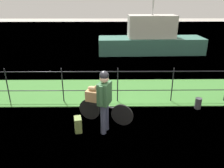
{
  "coord_description": "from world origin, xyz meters",
  "views": [
    {
      "loc": [
        -0.26,
        -4.78,
        3.36
      ],
      "look_at": [
        -0.19,
        1.34,
        0.9
      ],
      "focal_mm": 35.76,
      "sensor_mm": 36.0,
      "label": 1
    }
  ],
  "objects_px": {
    "wooden_crate": "(93,95)",
    "terrier_dog": "(93,88)",
    "moored_boat_near": "(151,40)",
    "backpack_on_paving": "(78,124)",
    "cyclist_person": "(104,97)",
    "bicycle_main": "(105,111)",
    "mooring_bollard": "(198,103)"
  },
  "relations": [
    {
      "from": "backpack_on_paving",
      "to": "cyclist_person",
      "type": "bearing_deg",
      "value": -103.94
    },
    {
      "from": "mooring_bollard",
      "to": "moored_boat_near",
      "type": "height_order",
      "value": "moored_boat_near"
    },
    {
      "from": "terrier_dog",
      "to": "cyclist_person",
      "type": "relative_size",
      "value": 0.19
    },
    {
      "from": "backpack_on_paving",
      "to": "moored_boat_near",
      "type": "bearing_deg",
      "value": -34.1
    },
    {
      "from": "bicycle_main",
      "to": "terrier_dog",
      "type": "height_order",
      "value": "terrier_dog"
    },
    {
      "from": "terrier_dog",
      "to": "cyclist_person",
      "type": "distance_m",
      "value": 0.67
    },
    {
      "from": "wooden_crate",
      "to": "terrier_dog",
      "type": "distance_m",
      "value": 0.23
    },
    {
      "from": "terrier_dog",
      "to": "moored_boat_near",
      "type": "xyz_separation_m",
      "value": [
        2.96,
        7.9,
        -0.18
      ]
    },
    {
      "from": "wooden_crate",
      "to": "backpack_on_paving",
      "type": "bearing_deg",
      "value": -122.24
    },
    {
      "from": "bicycle_main",
      "to": "backpack_on_paving",
      "type": "bearing_deg",
      "value": -146.22
    },
    {
      "from": "terrier_dog",
      "to": "moored_boat_near",
      "type": "relative_size",
      "value": 0.05
    },
    {
      "from": "moored_boat_near",
      "to": "backpack_on_paving",
      "type": "bearing_deg",
      "value": -111.54
    },
    {
      "from": "wooden_crate",
      "to": "cyclist_person",
      "type": "bearing_deg",
      "value": -60.64
    },
    {
      "from": "terrier_dog",
      "to": "backpack_on_paving",
      "type": "relative_size",
      "value": 0.81
    },
    {
      "from": "terrier_dog",
      "to": "mooring_bollard",
      "type": "xyz_separation_m",
      "value": [
        3.23,
        0.66,
        -0.82
      ]
    },
    {
      "from": "bicycle_main",
      "to": "mooring_bollard",
      "type": "relative_size",
      "value": 4.31
    },
    {
      "from": "wooden_crate",
      "to": "moored_boat_near",
      "type": "height_order",
      "value": "moored_boat_near"
    },
    {
      "from": "backpack_on_paving",
      "to": "moored_boat_near",
      "type": "distance_m",
      "value": 9.13
    },
    {
      "from": "bicycle_main",
      "to": "terrier_dog",
      "type": "xyz_separation_m",
      "value": [
        -0.3,
        0.11,
        0.66
      ]
    },
    {
      "from": "moored_boat_near",
      "to": "wooden_crate",
      "type": "bearing_deg",
      "value": -110.67
    },
    {
      "from": "wooden_crate",
      "to": "terrier_dog",
      "type": "height_order",
      "value": "terrier_dog"
    },
    {
      "from": "wooden_crate",
      "to": "mooring_bollard",
      "type": "relative_size",
      "value": 1.0
    },
    {
      "from": "wooden_crate",
      "to": "terrier_dog",
      "type": "xyz_separation_m",
      "value": [
        0.02,
        -0.01,
        0.22
      ]
    },
    {
      "from": "terrier_dog",
      "to": "bicycle_main",
      "type": "bearing_deg",
      "value": -19.6
    },
    {
      "from": "bicycle_main",
      "to": "wooden_crate",
      "type": "distance_m",
      "value": 0.56
    },
    {
      "from": "mooring_bollard",
      "to": "moored_boat_near",
      "type": "distance_m",
      "value": 7.28
    },
    {
      "from": "cyclist_person",
      "to": "backpack_on_paving",
      "type": "bearing_deg",
      "value": 178.62
    },
    {
      "from": "terrier_dog",
      "to": "wooden_crate",
      "type": "bearing_deg",
      "value": 160.4
    },
    {
      "from": "wooden_crate",
      "to": "backpack_on_paving",
      "type": "height_order",
      "value": "wooden_crate"
    },
    {
      "from": "bicycle_main",
      "to": "terrier_dog",
      "type": "distance_m",
      "value": 0.74
    },
    {
      "from": "backpack_on_paving",
      "to": "moored_boat_near",
      "type": "height_order",
      "value": "moored_boat_near"
    },
    {
      "from": "bicycle_main",
      "to": "wooden_crate",
      "type": "bearing_deg",
      "value": 160.4
    }
  ]
}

